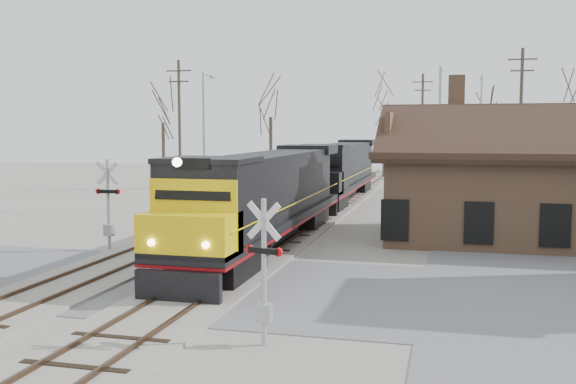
% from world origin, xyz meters
% --- Properties ---
extents(ground, '(140.00, 140.00, 0.00)m').
position_xyz_m(ground, '(0.00, 0.00, 0.00)').
color(ground, '#A6A196').
rests_on(ground, ground).
extents(road, '(60.00, 9.00, 0.03)m').
position_xyz_m(road, '(0.00, 0.00, 0.01)').
color(road, slate).
rests_on(road, ground).
extents(track_main, '(3.40, 90.00, 0.24)m').
position_xyz_m(track_main, '(0.00, 15.00, 0.07)').
color(track_main, '#A6A196').
rests_on(track_main, ground).
extents(track_siding, '(3.40, 90.00, 0.24)m').
position_xyz_m(track_siding, '(-4.50, 15.00, 0.07)').
color(track_siding, '#A6A196').
rests_on(track_siding, ground).
extents(depot, '(15.20, 9.31, 7.90)m').
position_xyz_m(depot, '(11.99, 12.00, 2.41)').
color(depot, '#9A6E4F').
rests_on(depot, ground).
extents(locomotive_lead, '(2.92, 19.55, 4.34)m').
position_xyz_m(locomotive_lead, '(0.00, 6.62, 2.28)').
color(locomotive_lead, black).
rests_on(locomotive_lead, ground).
extents(locomotive_trailing, '(2.92, 19.55, 4.11)m').
position_xyz_m(locomotive_trailing, '(0.00, 26.45, 2.28)').
color(locomotive_trailing, black).
rests_on(locomotive_trailing, ground).
extents(crossbuck_near, '(1.01, 0.35, 3.58)m').
position_xyz_m(crossbuck_near, '(3.49, -5.34, 1.71)').
color(crossbuck_near, '#A5A8AD').
rests_on(crossbuck_near, ground).
extents(crossbuck_far, '(1.13, 0.30, 3.95)m').
position_xyz_m(crossbuck_far, '(-6.43, 4.76, 1.86)').
color(crossbuck_far, '#A5A8AD').
rests_on(crossbuck_far, ground).
extents(streetlight_a, '(0.25, 2.04, 8.79)m').
position_xyz_m(streetlight_a, '(-7.35, 18.37, 4.93)').
color(streetlight_a, '#A5A8AD').
rests_on(streetlight_a, ground).
extents(streetlight_b, '(0.25, 2.04, 9.26)m').
position_xyz_m(streetlight_b, '(7.06, 22.84, 5.17)').
color(streetlight_b, '#A5A8AD').
rests_on(streetlight_b, ground).
extents(streetlight_c, '(0.25, 2.04, 9.66)m').
position_xyz_m(streetlight_c, '(10.15, 35.72, 5.37)').
color(streetlight_c, '#A5A8AD').
rests_on(streetlight_c, ground).
extents(utility_pole_a, '(2.00, 0.24, 10.44)m').
position_xyz_m(utility_pole_a, '(-12.29, 25.72, 5.45)').
color(utility_pole_a, '#382D23').
rests_on(utility_pole_a, ground).
extents(utility_pole_b, '(2.00, 0.24, 10.67)m').
position_xyz_m(utility_pole_b, '(5.02, 44.97, 5.57)').
color(utility_pole_b, '#382D23').
rests_on(utility_pole_b, ground).
extents(utility_pole_c, '(2.00, 0.24, 10.99)m').
position_xyz_m(utility_pole_c, '(12.60, 29.01, 5.73)').
color(utility_pole_c, '#382D23').
rests_on(utility_pole_c, ground).
extents(tree_a, '(3.89, 3.89, 9.54)m').
position_xyz_m(tree_a, '(-16.70, 32.21, 6.79)').
color(tree_a, '#382D23').
rests_on(tree_a, ground).
extents(tree_b, '(4.23, 4.23, 10.36)m').
position_xyz_m(tree_b, '(-7.90, 35.79, 7.37)').
color(tree_b, '#382D23').
rests_on(tree_b, ground).
extents(tree_c, '(4.99, 4.99, 12.23)m').
position_xyz_m(tree_c, '(0.84, 50.02, 8.71)').
color(tree_c, '#382D23').
rests_on(tree_c, ground).
extents(tree_d, '(4.07, 4.07, 9.98)m').
position_xyz_m(tree_d, '(10.89, 44.07, 7.10)').
color(tree_d, '#382D23').
rests_on(tree_d, ground).
extents(tree_e, '(4.32, 4.32, 10.57)m').
position_xyz_m(tree_e, '(17.83, 39.32, 7.53)').
color(tree_e, '#382D23').
rests_on(tree_e, ground).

